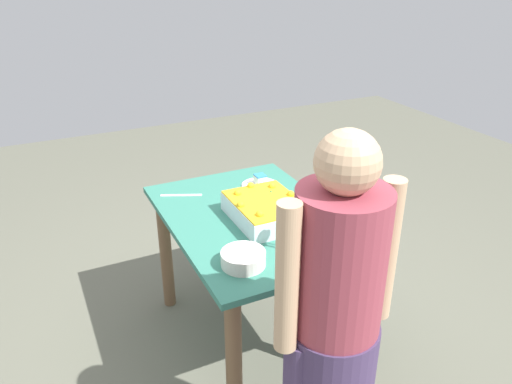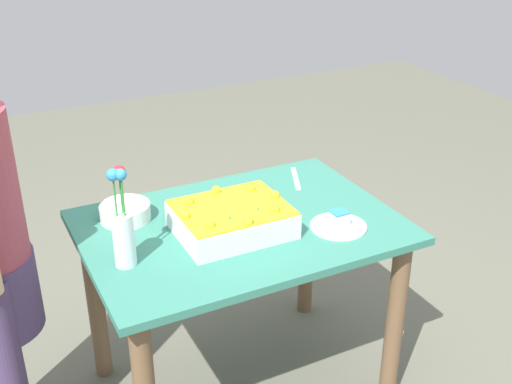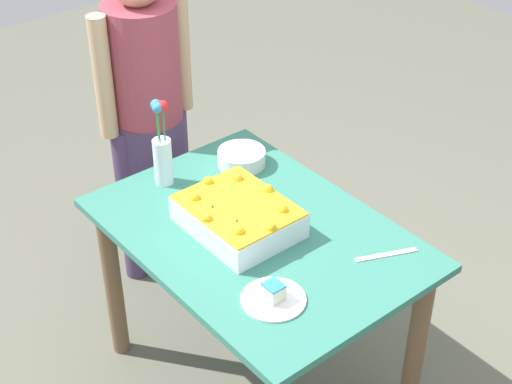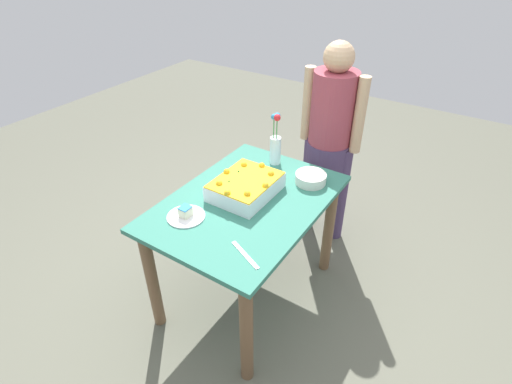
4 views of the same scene
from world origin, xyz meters
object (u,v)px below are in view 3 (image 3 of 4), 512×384
at_px(sheet_cake, 238,216).
at_px(serving_plate_with_slice, 273,296).
at_px(flower_vase, 162,152).
at_px(person_standing, 147,105).
at_px(fruit_bowl, 242,158).
at_px(cake_knife, 386,255).

xyz_separation_m(sheet_cake, serving_plate_with_slice, (-0.36, 0.15, -0.04)).
relative_size(flower_vase, person_standing, 0.23).
bearing_deg(fruit_bowl, cake_knife, -178.00).
relative_size(sheet_cake, fruit_bowl, 2.09).
height_order(cake_knife, person_standing, person_standing).
relative_size(sheet_cake, flower_vase, 1.12).
relative_size(sheet_cake, serving_plate_with_slice, 1.90).
distance_m(serving_plate_with_slice, flower_vase, 0.78).
xyz_separation_m(cake_knife, flower_vase, (0.84, 0.33, 0.13)).
relative_size(cake_knife, flower_vase, 0.63).
xyz_separation_m(flower_vase, person_standing, (0.42, -0.20, -0.05)).
relative_size(sheet_cake, person_standing, 0.26).
bearing_deg(cake_knife, sheet_cake, -32.17).
bearing_deg(serving_plate_with_slice, sheet_cake, -22.01).
bearing_deg(fruit_bowl, serving_plate_with_slice, 148.74).
height_order(cake_knife, fruit_bowl, fruit_bowl).
xyz_separation_m(flower_vase, fruit_bowl, (-0.09, -0.30, -0.11)).
bearing_deg(sheet_cake, person_standing, -10.86).
distance_m(serving_plate_with_slice, person_standing, 1.22).
distance_m(cake_knife, flower_vase, 0.91).
height_order(flower_vase, fruit_bowl, flower_vase).
xyz_separation_m(cake_knife, person_standing, (1.25, 0.13, 0.08)).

